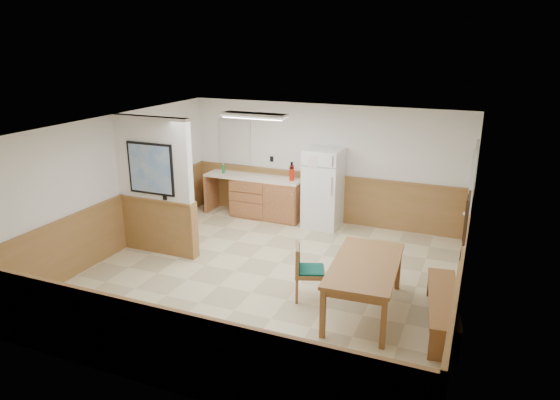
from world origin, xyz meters
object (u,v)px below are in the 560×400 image
at_px(soap_bottle, 223,169).
at_px(dining_bench, 443,303).
at_px(dining_table, 365,269).
at_px(fire_extinguisher, 292,173).
at_px(dining_chair, 304,267).
at_px(refrigerator, 323,188).

bearing_deg(soap_bottle, dining_bench, -31.62).
height_order(dining_table, fire_extinguisher, fire_extinguisher).
distance_m(dining_chair, fire_extinguisher, 3.44).
xyz_separation_m(dining_bench, fire_extinguisher, (-3.41, 3.12, 0.73)).
bearing_deg(dining_table, refrigerator, 114.12).
bearing_deg(refrigerator, dining_table, -61.61).
distance_m(dining_bench, fire_extinguisher, 4.67).
relative_size(refrigerator, dining_table, 0.89).
height_order(refrigerator, dining_bench, refrigerator).
bearing_deg(fire_extinguisher, dining_bench, -21.33).
bearing_deg(refrigerator, fire_extinguisher, 177.04).
height_order(dining_bench, fire_extinguisher, fire_extinguisher).
relative_size(refrigerator, fire_extinguisher, 4.11).
height_order(fire_extinguisher, soap_bottle, fire_extinguisher).
relative_size(dining_table, soap_bottle, 8.98).
bearing_deg(soap_bottle, dining_chair, -45.42).
relative_size(refrigerator, soap_bottle, 7.99).
distance_m(refrigerator, fire_extinguisher, 0.76).
height_order(dining_chair, soap_bottle, soap_bottle).
bearing_deg(fire_extinguisher, dining_chair, -44.49).
distance_m(refrigerator, dining_chair, 3.13).
distance_m(dining_table, soap_bottle, 5.04).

